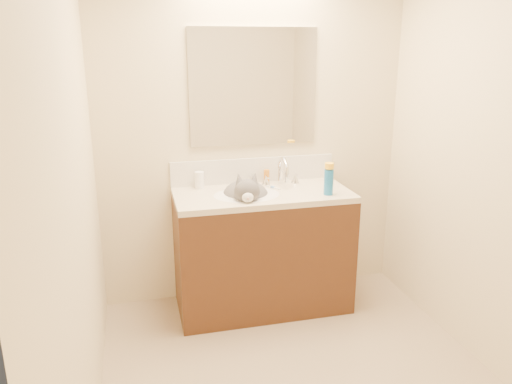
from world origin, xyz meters
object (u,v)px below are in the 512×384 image
vanity_cabinet (263,253)px  spray_can (329,182)px  silver_jar (253,180)px  amber_bottle (267,176)px  basin (247,205)px  faucet (282,173)px  cat (246,197)px  pill_bottle (199,180)px

vanity_cabinet → spray_can: 0.69m
vanity_cabinet → spray_can: size_ratio=7.01×
silver_jar → amber_bottle: size_ratio=0.60×
vanity_cabinet → basin: (-0.12, -0.03, 0.38)m
vanity_cabinet → faucet: 0.58m
basin → cat: cat is taller
spray_can → basin: bearing=166.5°
vanity_cabinet → amber_bottle: bearing=68.5°
faucet → silver_jar: 0.22m
cat → pill_bottle: (-0.29, 0.21, 0.08)m
spray_can → amber_bottle: bearing=131.5°
basin → amber_bottle: (0.20, 0.24, 0.12)m
basin → pill_bottle: 0.39m
vanity_cabinet → silver_jar: 0.53m
amber_bottle → silver_jar: bearing=178.1°
spray_can → cat: bearing=164.4°
cat → basin: bearing=-84.9°
basin → pill_bottle: pill_bottle is taller
vanity_cabinet → cat: 0.45m
pill_bottle → amber_bottle: 0.49m
silver_jar → vanity_cabinet: bearing=-85.9°
cat → amber_bottle: bearing=56.9°
vanity_cabinet → silver_jar: silver_jar is taller
faucet → amber_bottle: bearing=141.5°
cat → amber_bottle: size_ratio=4.66×
vanity_cabinet → faucet: (0.18, 0.14, 0.54)m
basin → pill_bottle: size_ratio=3.83×
cat → silver_jar: 0.25m
basin → pill_bottle: bearing=141.0°
pill_bottle → silver_jar: 0.39m
silver_jar → spray_can: (0.43, -0.37, 0.06)m
vanity_cabinet → cat: bearing=-175.3°
spray_can → pill_bottle: bearing=156.3°
basin → amber_bottle: 0.34m
pill_bottle → silver_jar: (0.39, 0.02, -0.03)m
silver_jar → spray_can: bearing=-41.2°
vanity_cabinet → pill_bottle: pill_bottle is taller
amber_bottle → spray_can: bearing=-48.5°
silver_jar → pill_bottle: bearing=-177.6°
vanity_cabinet → cat: cat is taller
vanity_cabinet → silver_jar: size_ratio=20.02×
vanity_cabinet → pill_bottle: 0.68m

